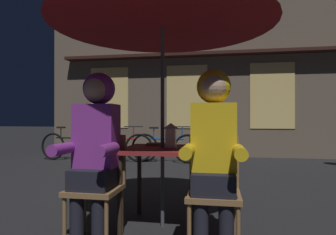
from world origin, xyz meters
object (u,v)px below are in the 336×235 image
(book, at_px, (157,144))
(bicycle_second, at_px, (117,147))
(bicycle_nearest, at_px, (71,146))
(person_left_hooded, at_px, (95,139))
(cafe_table, at_px, (162,158))
(bicycle_third, at_px, (166,147))
(chair_left, at_px, (98,181))
(chair_right, at_px, (214,185))
(patio_umbrella, at_px, (162,7))
(lantern, at_px, (171,135))
(person_right_hooded, at_px, (214,140))

(book, bearing_deg, bicycle_second, 110.90)
(bicycle_nearest, height_order, book, bicycle_nearest)
(person_left_hooded, xyz_separation_m, book, (0.38, 0.63, -0.09))
(cafe_table, bearing_deg, bicycle_third, 99.85)
(chair_left, height_order, chair_right, same)
(person_left_hooded, bearing_deg, cafe_table, 41.57)
(patio_umbrella, xyz_separation_m, lantern, (0.08, -0.00, -1.20))
(cafe_table, relative_size, bicycle_nearest, 0.44)
(bicycle_nearest, xyz_separation_m, bicycle_second, (1.16, -0.02, 0.00))
(bicycle_third, bearing_deg, bicycle_second, -174.54)
(chair_right, distance_m, person_left_hooded, 1.03)
(cafe_table, bearing_deg, bicycle_second, 115.68)
(chair_right, distance_m, person_right_hooded, 0.36)
(cafe_table, xyz_separation_m, person_left_hooded, (-0.48, -0.43, 0.21))
(lantern, relative_size, person_right_hooded, 0.17)
(cafe_table, xyz_separation_m, bicycle_third, (-0.67, 3.86, -0.29))
(person_left_hooded, relative_size, person_right_hooded, 1.00)
(patio_umbrella, xyz_separation_m, bicycle_second, (-1.80, 3.75, -1.71))
(chair_right, xyz_separation_m, bicycle_nearest, (-3.44, 4.14, -0.14))
(lantern, xyz_separation_m, book, (-0.18, 0.21, -0.11))
(cafe_table, xyz_separation_m, book, (-0.10, 0.21, 0.11))
(patio_umbrella, relative_size, bicycle_second, 1.38)
(lantern, xyz_separation_m, chair_right, (0.40, -0.37, -0.37))
(person_left_hooded, xyz_separation_m, bicycle_nearest, (-2.48, 4.20, -0.50))
(chair_right, height_order, book, chair_right)
(bicycle_nearest, bearing_deg, person_right_hooded, -50.64)
(chair_left, relative_size, person_right_hooded, 0.62)
(lantern, height_order, bicycle_second, lantern)
(cafe_table, xyz_separation_m, chair_left, (-0.48, -0.37, -0.15))
(patio_umbrella, height_order, lantern, patio_umbrella)
(person_left_hooded, bearing_deg, chair_right, 3.39)
(cafe_table, bearing_deg, chair_right, -37.55)
(chair_left, bearing_deg, lantern, 33.36)
(patio_umbrella, distance_m, bicycle_nearest, 5.09)
(bicycle_second, bearing_deg, chair_right, -61.00)
(chair_left, bearing_deg, bicycle_third, 92.58)
(chair_right, bearing_deg, chair_left, 180.00)
(cafe_table, bearing_deg, person_right_hooded, -41.57)
(patio_umbrella, distance_m, person_left_hooded, 1.37)
(lantern, distance_m, book, 0.29)
(chair_right, bearing_deg, person_left_hooded, -176.61)
(chair_right, bearing_deg, bicycle_third, 105.22)
(person_right_hooded, xyz_separation_m, bicycle_nearest, (-3.44, 4.20, -0.50))
(cafe_table, height_order, bicycle_nearest, bicycle_nearest)
(person_right_hooded, bearing_deg, cafe_table, 138.43)
(person_left_hooded, xyz_separation_m, bicycle_third, (-0.19, 4.28, -0.50))
(cafe_table, xyz_separation_m, lantern, (0.08, -0.00, 0.22))
(lantern, bearing_deg, patio_umbrella, 179.70)
(cafe_table, relative_size, chair_left, 0.85)
(chair_left, bearing_deg, chair_right, 0.00)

